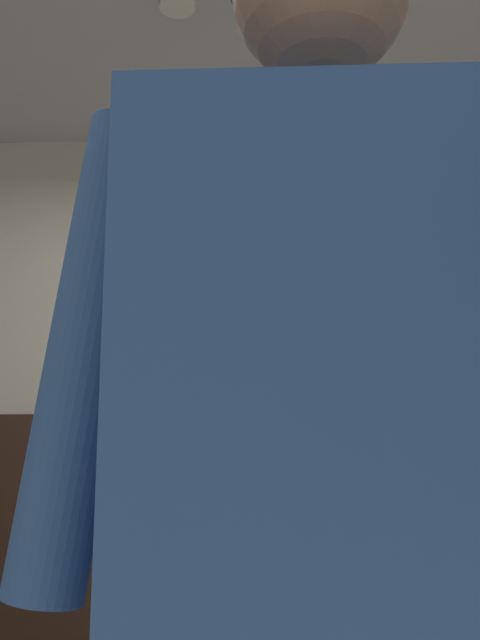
% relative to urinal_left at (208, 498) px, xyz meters
% --- Properties ---
extents(wall_back, '(4.99, 0.12, 2.71)m').
position_rel_urinal_left_xyz_m(wall_back, '(0.12, 0.22, 0.58)').
color(wall_back, beige).
rests_on(wall_back, ground_plane).
extents(wainscot_band_back, '(4.39, 0.03, 1.19)m').
position_rel_urinal_left_xyz_m(wainscot_band_back, '(0.12, 0.14, -0.18)').
color(wainscot_band_back, '#382319').
rests_on(wainscot_band_back, ground_plane).
extents(downlight_far, '(0.14, 0.14, 0.03)m').
position_rel_urinal_left_xyz_m(downlight_far, '(-0.04, -1.03, 1.92)').
color(downlight_far, white).
extents(urinal_left, '(0.40, 0.34, 1.24)m').
position_rel_urinal_left_xyz_m(urinal_left, '(0.00, 0.00, 0.00)').
color(urinal_left, white).
rests_on(urinal_left, ground_plane).
extents(urinal_middle, '(0.40, 0.34, 1.24)m').
position_rel_urinal_left_xyz_m(urinal_middle, '(0.75, 0.00, 0.00)').
color(urinal_middle, white).
rests_on(urinal_middle, ground_plane).
extents(privacy_divider_panel, '(0.04, 0.40, 0.90)m').
position_rel_urinal_left_xyz_m(privacy_divider_panel, '(0.38, -0.07, 0.17)').
color(privacy_divider_panel, '#4C4C51').
extents(person, '(0.68, 0.60, 1.66)m').
position_rel_urinal_left_xyz_m(person, '(0.37, -2.65, 0.20)').
color(person, '#2D3342').
rests_on(person, ground_plane).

